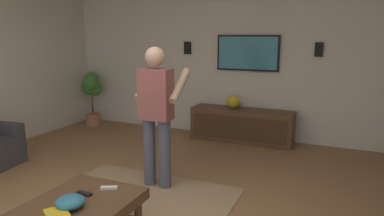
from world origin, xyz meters
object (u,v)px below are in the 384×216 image
object	(u,v)px
remote_black	(84,193)
book	(57,215)
vase_round	(233,102)
media_console	(242,125)
potted_plant_tall	(92,89)
remote_white	(109,188)
wall_speaker_right	(188,48)
tv	(248,53)
person_standing	(157,109)
bowl	(70,202)
wall_speaker_left	(319,49)
coffee_table	(78,214)

from	to	relation	value
remote_black	book	bearing A→B (deg)	-74.18
remote_black	vase_round	world-z (taller)	vase_round
media_console	potted_plant_tall	distance (m)	3.05
remote_white	media_console	bearing A→B (deg)	56.75
remote_white	wall_speaker_right	xyz separation A→B (m)	(3.41, 0.76, 1.12)
remote_white	wall_speaker_right	bearing A→B (deg)	75.67
tv	vase_round	xyz separation A→B (m)	(-0.19, 0.17, -0.81)
potted_plant_tall	vase_round	xyz separation A→B (m)	(0.17, -2.84, -0.07)
person_standing	vase_round	world-z (taller)	person_standing
tv	book	bearing A→B (deg)	-5.97
book	remote_black	bearing A→B (deg)	-47.20
remote_black	potted_plant_tall	bearing A→B (deg)	134.32
bowl	vase_round	bearing A→B (deg)	-3.87
remote_white	wall_speaker_right	world-z (taller)	wall_speaker_right
book	vase_round	size ratio (longest dim) A/B	1.00
person_standing	wall_speaker_left	distance (m)	2.91
remote_white	book	bearing A→B (deg)	-123.21
bowl	wall_speaker_left	distance (m)	4.27
person_standing	wall_speaker_right	bearing A→B (deg)	14.34
coffee_table	book	bearing A→B (deg)	-175.91
remote_white	potted_plant_tall	bearing A→B (deg)	104.29
person_standing	vase_round	xyz separation A→B (m)	(2.19, -0.25, -0.27)
potted_plant_tall	wall_speaker_right	distance (m)	2.10
person_standing	remote_white	distance (m)	1.15
tv	vase_round	size ratio (longest dim) A/B	4.79
media_console	book	distance (m)	3.75
wall_speaker_left	wall_speaker_right	size ratio (longest dim) A/B	1.00
media_console	remote_black	size ratio (longest dim) A/B	11.33
book	media_console	bearing A→B (deg)	-63.24
bowl	wall_speaker_left	world-z (taller)	wall_speaker_left
wall_speaker_right	wall_speaker_left	bearing A→B (deg)	-90.00
media_console	wall_speaker_left	size ratio (longest dim) A/B	7.73
person_standing	wall_speaker_right	size ratio (longest dim) A/B	7.45
media_console	wall_speaker_left	distance (m)	1.71
media_console	potted_plant_tall	bearing A→B (deg)	-87.82
person_standing	media_console	bearing A→B (deg)	-12.93
book	wall_speaker_left	bearing A→B (deg)	-78.00
coffee_table	person_standing	size ratio (longest dim) A/B	0.61
tv	book	size ratio (longest dim) A/B	4.79
book	vase_round	xyz separation A→B (m)	(3.78, -0.24, 0.24)
potted_plant_tall	bowl	world-z (taller)	potted_plant_tall
person_standing	remote_white	size ratio (longest dim) A/B	10.93
media_console	person_standing	distance (m)	2.28
remote_white	vase_round	xyz separation A→B (m)	(3.21, -0.18, 0.25)
vase_round	wall_speaker_right	size ratio (longest dim) A/B	1.00
coffee_table	wall_speaker_left	size ratio (longest dim) A/B	4.55
tv	wall_speaker_left	xyz separation A→B (m)	(0.01, -1.12, 0.08)
coffee_table	remote_white	size ratio (longest dim) A/B	6.67
remote_black	media_console	bearing A→B (deg)	87.94
coffee_table	person_standing	xyz separation A→B (m)	(1.35, -0.01, 0.64)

